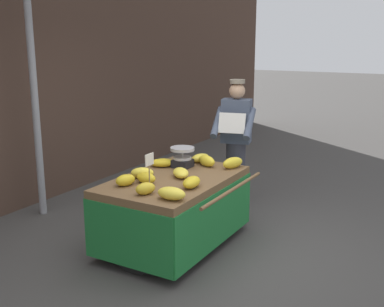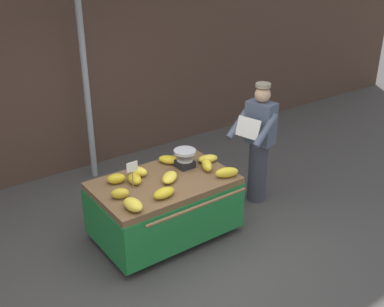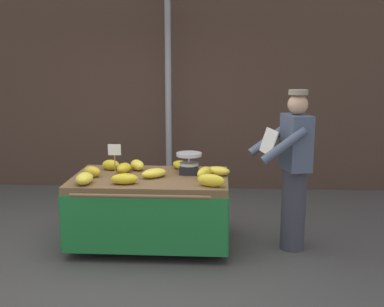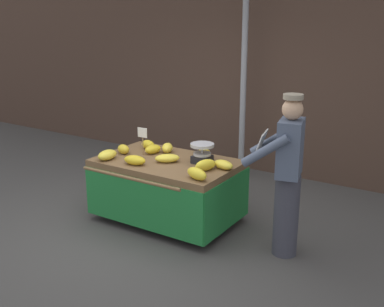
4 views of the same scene
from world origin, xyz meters
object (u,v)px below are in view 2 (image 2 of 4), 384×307
Objects in this scene: banana_bunch_8 at (169,160)px; vendor_person at (259,143)px; banana_bunch_4 at (208,159)px; banana_bunch_5 at (170,177)px; banana_bunch_9 at (227,172)px; price_sign at (132,169)px; street_pole at (85,75)px; banana_bunch_3 at (120,193)px; banana_bunch_1 at (116,179)px; banana_bunch_0 at (138,171)px; weighing_scale at (185,159)px; banana_cart at (164,196)px; banana_bunch_2 at (133,205)px; banana_bunch_10 at (164,193)px; banana_bunch_7 at (135,179)px; banana_bunch_6 at (207,165)px.

vendor_person is at bearing -16.97° from banana_bunch_8.
banana_bunch_5 is (-0.68, -0.14, -0.00)m from banana_bunch_4.
banana_bunch_9 is at bearing -157.22° from vendor_person.
price_sign is 0.79m from banana_bunch_8.
price_sign is 0.20× the size of vendor_person.
street_pole reaches higher than banana_bunch_3.
banana_bunch_1 is 0.63m from banana_bunch_5.
banana_bunch_0 reaches higher than banana_bunch_3.
banana_bunch_0 is at bearing 1.78° from banana_bunch_1.
banana_bunch_1 is at bearing 171.89° from weighing_scale.
banana_cart is 6.01× the size of banana_bunch_8.
street_pole is 1.92m from banana_bunch_0.
vendor_person is at bearing 1.46° from banana_bunch_5.
banana_bunch_2 reaches higher than banana_bunch_8.
banana_bunch_4 is 0.98× the size of banana_bunch_10.
banana_bunch_4 is at bearing 24.24° from banana_bunch_10.
banana_bunch_9 is (0.62, -0.32, 0.01)m from banana_bunch_5.
price_sign is 1.21× the size of banana_bunch_8.
banana_bunch_0 is at bearing 142.38° from banana_bunch_9.
banana_bunch_1 is 0.22m from banana_bunch_7.
banana_bunch_3 is 0.74× the size of banana_bunch_10.
banana_bunch_8 is at bearing 8.34° from banana_bunch_0.
banana_cart is 6.19× the size of banana_bunch_10.
banana_bunch_5 is at bearing -28.52° from banana_bunch_7.
banana_bunch_6 reaches higher than banana_bunch_7.
banana_bunch_0 is 0.14× the size of vendor_person.
street_pole reaches higher than weighing_scale.
weighing_scale is at bearing 26.09° from banana_bunch_2.
banana_bunch_7 is at bearing 34.37° from banana_bunch_3.
banana_bunch_5 is 1.06× the size of banana_bunch_10.
banana_bunch_9 is 0.88m from banana_bunch_10.
street_pole is 1.89× the size of vendor_person.
banana_bunch_7 is 0.13× the size of vendor_person.
banana_cart is 0.48m from banana_bunch_10.
banana_bunch_9 is (0.25, -0.52, -0.06)m from weighing_scale.
banana_bunch_8 is at bearing 115.58° from weighing_scale.
price_sign is 1.40× the size of banana_bunch_0.
banana_bunch_8 is (0.31, 0.35, 0.26)m from banana_cart.
banana_bunch_9 is at bearing -29.76° from banana_cart.
vendor_person reaches higher than banana_bunch_2.
banana_bunch_2 is (-0.22, -0.40, -0.19)m from price_sign.
banana_bunch_10 is at bearing -91.96° from banana_bunch_0.
banana_bunch_5 is at bearing 24.65° from banana_bunch_2.
street_pole is at bearing 105.90° from banana_bunch_9.
banana_bunch_0 is (-0.19, 0.28, 0.27)m from banana_cart.
banana_bunch_5 is (0.54, -0.33, -0.01)m from banana_bunch_1.
vendor_person reaches higher than banana_bunch_8.
banana_cart is at bearing 150.24° from banana_bunch_9.
banana_bunch_5 is at bearing 177.54° from banana_bunch_6.
street_pole is 2.31m from banana_bunch_3.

